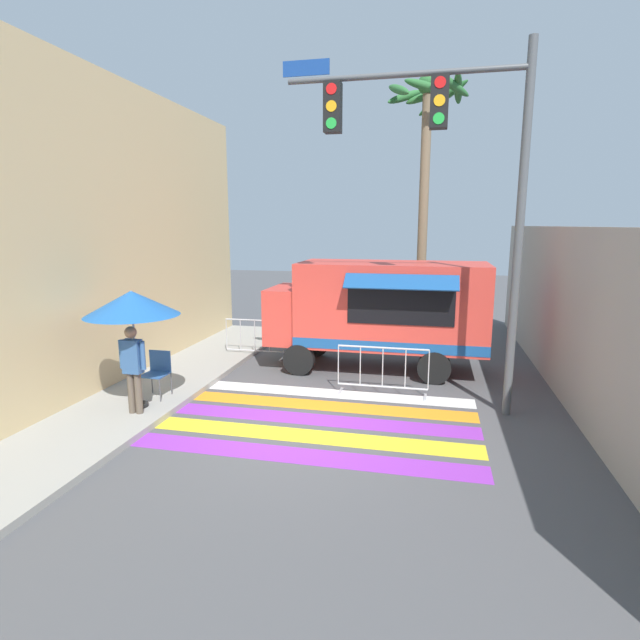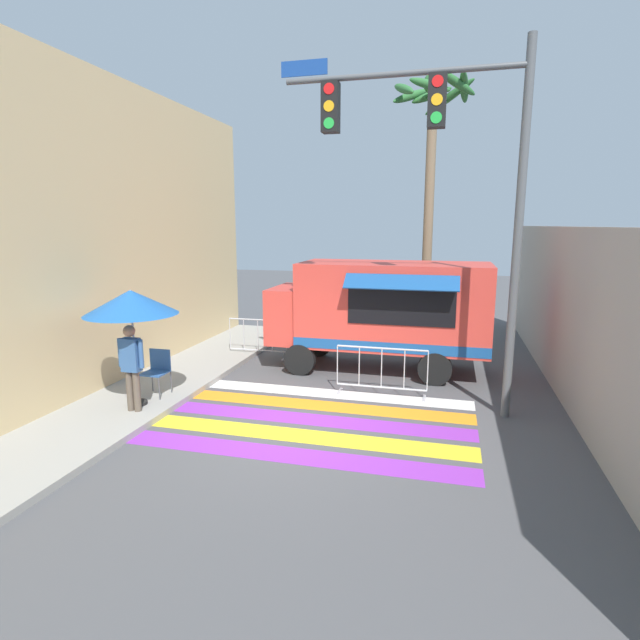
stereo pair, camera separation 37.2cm
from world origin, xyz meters
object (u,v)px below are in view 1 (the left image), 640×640
Objects in this scene: folding_chair at (157,369)px; barricade_front at (383,372)px; palm_tree at (426,146)px; patio_umbrella at (132,304)px; vendor_person at (133,364)px; barricade_side at (255,339)px; food_truck at (375,307)px; traffic_signal_pole at (444,158)px.

folding_chair is 4.72m from barricade_front.
barricade_front is 0.25× the size of palm_tree.
patio_umbrella is 1.14m from vendor_person.
folding_chair is 1.06m from vendor_person.
palm_tree reaches higher than barricade_side.
palm_tree is (5.19, 7.45, 3.74)m from patio_umbrella.
folding_chair is 0.12× the size of palm_tree.
patio_umbrella is at bearing -155.63° from barricade_front.
folding_chair is 9.98m from palm_tree.
barricade_side is (-3.75, 2.35, -0.01)m from barricade_front.
food_truck is 0.79× the size of traffic_signal_pole.
palm_tree is (1.04, 3.41, 4.30)m from food_truck.
palm_tree reaches higher than folding_chair.
barricade_side is at bearing 99.11° from folding_chair.
barricade_front is at bearing -78.41° from food_truck.
folding_chair is 0.48× the size of barricade_front.
traffic_signal_pole is at bearing 14.75° from patio_umbrella.
vendor_person is 0.99× the size of barricade_side.
food_truck reaches higher than barricade_side.
palm_tree reaches higher than food_truck.
traffic_signal_pole reaches higher than vendor_person.
barricade_front is at bearing 37.73° from folding_chair.
food_truck reaches higher than vendor_person.
vendor_person is at bearing -97.96° from barricade_side.
barricade_side is (-4.83, 2.93, -4.30)m from traffic_signal_pole.
food_truck is 2.36× the size of patio_umbrella.
vendor_person is (-5.49, -1.80, -3.74)m from traffic_signal_pole.
folding_chair is at bearing 86.38° from patio_umbrella.
barricade_side is at bearing 92.24° from vendor_person.
barricade_front is at bearing 24.37° from patio_umbrella.
food_truck is at bearing 57.60° from vendor_person.
patio_umbrella reaches higher than vendor_person.
folding_chair is at bearing -127.19° from palm_tree.
barricade_side is (-3.34, 0.37, -1.08)m from food_truck.
barricade_front reaches higher than folding_chair.
folding_chair is at bearing -140.59° from food_truck.
patio_umbrella is 1.17× the size of barricade_front.
barricade_side is at bearing 148.76° from traffic_signal_pole.
barricade_side is (0.80, 4.41, -1.64)m from patio_umbrella.
traffic_signal_pole is at bearing 28.86° from folding_chair.
palm_tree is at bearing 55.16° from patio_umbrella.
palm_tree is at bearing 73.01° from food_truck.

